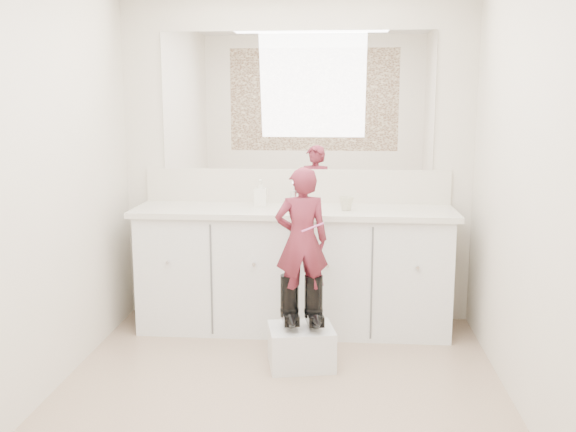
{
  "coord_description": "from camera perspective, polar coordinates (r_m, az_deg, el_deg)",
  "views": [
    {
      "loc": [
        0.33,
        -3.27,
        1.65
      ],
      "look_at": [
        0.0,
        0.7,
        0.93
      ],
      "focal_mm": 40.0,
      "sensor_mm": 36.0,
      "label": 1
    }
  ],
  "objects": [
    {
      "name": "soap_bottle",
      "position": [
        4.65,
        -2.46,
        2.07
      ],
      "size": [
        0.09,
        0.09,
        0.19
      ],
      "primitive_type": "imported",
      "rotation": [
        0.0,
        0.0,
        0.01
      ],
      "color": "white",
      "rests_on": "countertop"
    },
    {
      "name": "boot_left",
      "position": [
        4.03,
        0.13,
        -7.54
      ],
      "size": [
        0.16,
        0.24,
        0.33
      ],
      "primitive_type": null,
      "rotation": [
        0.0,
        0.0,
        0.2
      ],
      "color": "black",
      "rests_on": "step_stool"
    },
    {
      "name": "vanity_cabinet",
      "position": [
        4.67,
        0.51,
        -4.93
      ],
      "size": [
        2.2,
        0.55,
        0.85
      ],
      "primitive_type": "cube",
      "color": "silver",
      "rests_on": "floor"
    },
    {
      "name": "toothbrush",
      "position": [
        3.82,
        2.21,
        -1.01
      ],
      "size": [
        0.14,
        0.04,
        0.06
      ],
      "primitive_type": "cylinder",
      "rotation": [
        0.0,
        1.22,
        0.2
      ],
      "color": "#D1519B",
      "rests_on": "toddler"
    },
    {
      "name": "cup",
      "position": [
        4.5,
        5.21,
        1.12
      ],
      "size": [
        0.12,
        0.12,
        0.09
      ],
      "primitive_type": "imported",
      "rotation": [
        0.0,
        0.0,
        0.17
      ],
      "color": "beige",
      "rests_on": "countertop"
    },
    {
      "name": "step_stool",
      "position": [
        4.1,
        1.17,
        -11.53
      ],
      "size": [
        0.45,
        0.4,
        0.25
      ],
      "primitive_type": "cube",
      "rotation": [
        0.0,
        0.0,
        0.2
      ],
      "color": "silver",
      "rests_on": "floor"
    },
    {
      "name": "floor",
      "position": [
        3.68,
        -0.97,
        -16.39
      ],
      "size": [
        3.0,
        3.0,
        0.0
      ],
      "primitive_type": "plane",
      "color": "#8D715C",
      "rests_on": "ground"
    },
    {
      "name": "boot_right",
      "position": [
        4.02,
        2.28,
        -7.59
      ],
      "size": [
        0.16,
        0.24,
        0.33
      ],
      "primitive_type": null,
      "rotation": [
        0.0,
        0.0,
        0.2
      ],
      "color": "black",
      "rests_on": "step_stool"
    },
    {
      "name": "toddler",
      "position": [
        3.92,
        1.23,
        -2.18
      ],
      "size": [
        0.37,
        0.28,
        0.9
      ],
      "primitive_type": "imported",
      "rotation": [
        0.0,
        0.0,
        3.34
      ],
      "color": "#A3324C",
      "rests_on": "step_stool"
    },
    {
      "name": "wall_front",
      "position": [
        1.85,
        -5.68,
        -3.79
      ],
      "size": [
        2.6,
        0.0,
        2.6
      ],
      "primitive_type": "plane",
      "rotation": [
        -1.57,
        0.0,
        0.0
      ],
      "color": "beige",
      "rests_on": "floor"
    },
    {
      "name": "mirror",
      "position": [
        4.77,
        0.77,
        10.16
      ],
      "size": [
        2.0,
        0.02,
        1.0
      ],
      "primitive_type": "cube",
      "color": "white",
      "rests_on": "wall_back"
    },
    {
      "name": "backsplash",
      "position": [
        4.81,
        0.75,
        2.69
      ],
      "size": [
        2.28,
        0.03,
        0.25
      ],
      "primitive_type": "cube",
      "color": "beige",
      "rests_on": "countertop"
    },
    {
      "name": "wall_left",
      "position": [
        3.68,
        -21.63,
        2.54
      ],
      "size": [
        0.0,
        3.0,
        3.0
      ],
      "primitive_type": "plane",
      "rotation": [
        1.57,
        0.0,
        1.57
      ],
      "color": "beige",
      "rests_on": "floor"
    },
    {
      "name": "faucet",
      "position": [
        4.71,
        0.66,
        1.61
      ],
      "size": [
        0.08,
        0.08,
        0.1
      ],
      "primitive_type": "cylinder",
      "color": "silver",
      "rests_on": "countertop"
    },
    {
      "name": "wall_right",
      "position": [
        3.44,
        21.08,
        2.08
      ],
      "size": [
        0.0,
        3.0,
        3.0
      ],
      "primitive_type": "plane",
      "rotation": [
        1.57,
        0.0,
        -1.57
      ],
      "color": "beige",
      "rests_on": "floor"
    },
    {
      "name": "countertop",
      "position": [
        4.56,
        0.51,
        0.43
      ],
      "size": [
        2.28,
        0.58,
        0.04
      ],
      "primitive_type": "cube",
      "color": "beige",
      "rests_on": "vanity_cabinet"
    },
    {
      "name": "wall_back",
      "position": [
        4.8,
        0.77,
        4.9
      ],
      "size": [
        2.6,
        0.0,
        2.6
      ],
      "primitive_type": "plane",
      "rotation": [
        1.57,
        0.0,
        0.0
      ],
      "color": "beige",
      "rests_on": "floor"
    },
    {
      "name": "dot_panel",
      "position": [
        1.81,
        -5.88,
        10.25
      ],
      "size": [
        2.0,
        0.01,
        1.2
      ],
      "primitive_type": "cube",
      "color": "#472819",
      "rests_on": "wall_front"
    }
  ]
}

